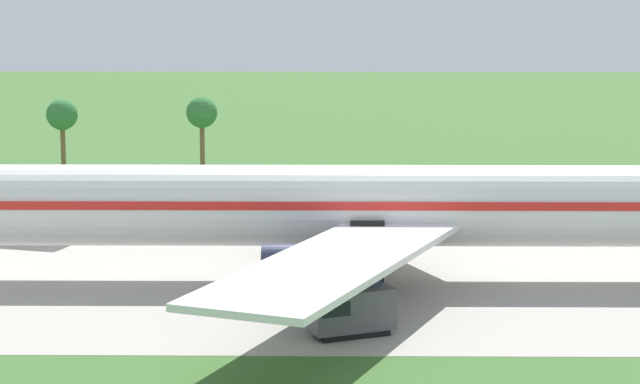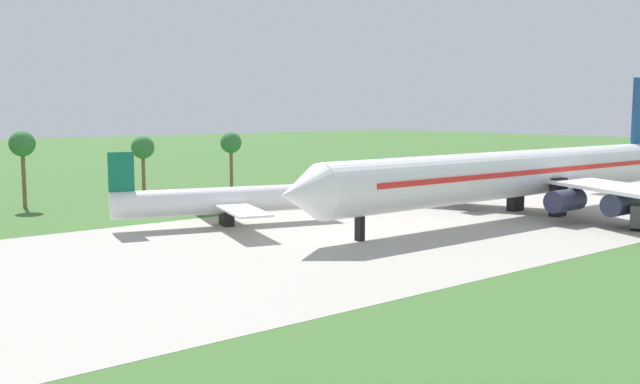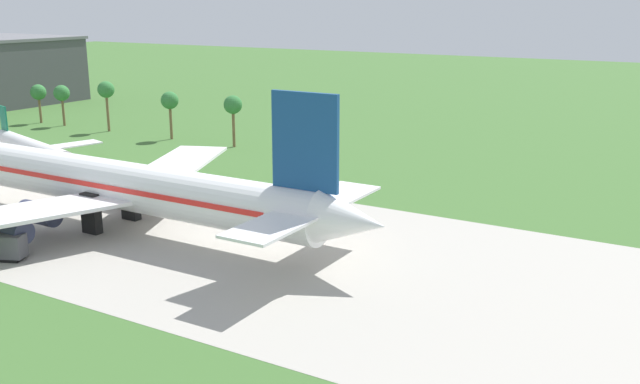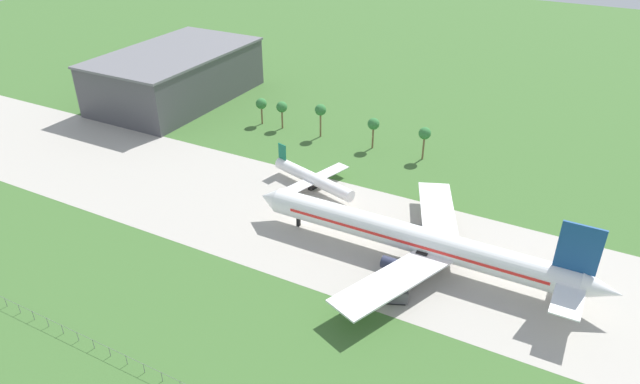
{
  "view_description": "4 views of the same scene",
  "coord_description": "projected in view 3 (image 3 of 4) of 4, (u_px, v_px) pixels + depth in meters",
  "views": [
    {
      "loc": [
        29.93,
        -86.76,
        19.75
      ],
      "look_at": [
        28.98,
        -2.71,
        6.64
      ],
      "focal_mm": 65.0,
      "sensor_mm": 36.0,
      "label": 1
    },
    {
      "loc": [
        -49.88,
        -58.07,
        13.89
      ],
      "look_at": [
        -5.01,
        -2.71,
        5.64
      ],
      "focal_mm": 40.0,
      "sensor_mm": 36.0,
      "label": 2
    },
    {
      "loc": [
        98.88,
        -63.72,
        27.64
      ],
      "look_at": [
        62.97,
        -2.71,
        8.63
      ],
      "focal_mm": 40.0,
      "sensor_mm": 36.0,
      "label": 3
    },
    {
      "loc": [
        59.28,
        -102.07,
        75.81
      ],
      "look_at": [
        2.19,
        5.0,
        6.0
      ],
      "focal_mm": 32.0,
      "sensor_mm": 36.0,
      "label": 4
    }
  ],
  "objects": [
    {
      "name": "jet_airliner",
      "position": [
        100.0,
        182.0,
        89.92
      ],
      "size": [
        80.26,
        57.67,
        18.81
      ],
      "color": "white",
      "rests_on": "ground_plane"
    },
    {
      "name": "regional_aircraft",
      "position": [
        32.0,
        149.0,
        122.96
      ],
      "size": [
        26.83,
        24.42,
        9.14
      ],
      "color": "white",
      "rests_on": "ground_plane"
    },
    {
      "name": "baggage_tug",
      "position": [
        0.0,
        246.0,
        78.24
      ],
      "size": [
        5.64,
        3.92,
        2.95
      ],
      "color": "black",
      "rests_on": "ground_plane"
    },
    {
      "name": "palm_tree_row",
      "position": [
        117.0,
        97.0,
        152.76
      ],
      "size": [
        60.1,
        3.6,
        10.94
      ],
      "color": "brown",
      "rests_on": "ground_plane"
    }
  ]
}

